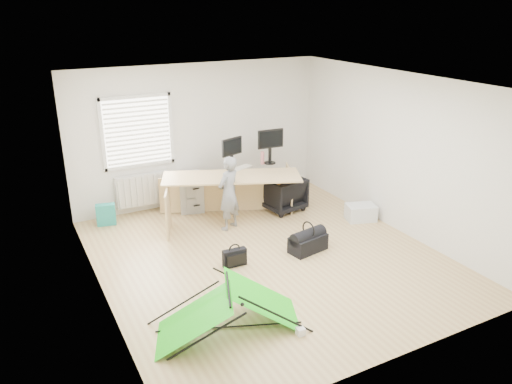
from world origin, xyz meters
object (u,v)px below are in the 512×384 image
filing_cabinet (190,192)px  duffel_bag (308,243)px  desk (232,198)px  monitor_right (270,151)px  monitor_left (232,158)px  thermos (262,158)px  person (229,193)px  laptop_bag (235,258)px  office_chair (283,193)px  kite (229,309)px  storage_crate (361,212)px

filing_cabinet → duffel_bag: bearing=-54.5°
desk → filing_cabinet: 0.96m
desk → monitor_right: monitor_right is taller
monitor_left → monitor_right: monitor_right is taller
filing_cabinet → thermos: 1.52m
desk → monitor_right: 1.22m
thermos → person: size_ratio=0.19×
thermos → desk: bearing=-156.5°
monitor_left → laptop_bag: size_ratio=1.27×
office_chair → laptop_bag: size_ratio=1.99×
kite → storage_crate: (3.50, 1.84, -0.13)m
filing_cabinet → thermos: thermos is taller
monitor_left → thermos: monitor_left is taller
thermos → person: (-1.04, -0.70, -0.30)m
desk → filing_cabinet: bearing=143.6°
monitor_right → laptop_bag: size_ratio=1.41×
filing_cabinet → storage_crate: (2.55, -1.95, -0.20)m
desk → laptop_bag: 1.78m
desk → laptop_bag: size_ratio=6.72×
desk → thermos: 1.04m
kite → monitor_right: bearing=75.5°
monitor_right → person: size_ratio=0.39×
filing_cabinet → storage_crate: size_ratio=1.34×
monitor_left → person: (-0.38, -0.68, -0.40)m
duffel_bag → filing_cabinet: bearing=101.2°
storage_crate → filing_cabinet: bearing=142.6°
desk → duffel_bag: bearing=-50.4°
desk → duffel_bag: (0.53, -1.71, -0.28)m
monitor_left → duffel_bag: bearing=-97.7°
monitor_left → monitor_right: (0.80, -0.01, 0.03)m
kite → duffel_bag: (1.97, 1.25, -0.14)m
thermos → kite: bearing=-124.2°
storage_crate → laptop_bag: 2.82m
desk → monitor_left: bearing=86.7°
laptop_bag → person: bearing=70.9°
monitor_left → laptop_bag: (-0.88, -1.94, -0.92)m
monitor_right → kite: bearing=-122.3°
office_chair → laptop_bag: (-1.76, -1.56, -0.19)m
monitor_right → storage_crate: (1.09, -1.46, -0.94)m
person → storage_crate: size_ratio=2.55×
person → laptop_bag: 1.45m
monitor_right → kite: 4.16m
filing_cabinet → laptop_bag: filing_cabinet is taller
kite → storage_crate: size_ratio=3.47×
laptop_bag → desk: bearing=68.4°
thermos → kite: size_ratio=0.14×
monitor_left → thermos: (0.65, 0.02, -0.10)m
thermos → monitor_right: bearing=-8.0°
filing_cabinet → monitor_right: bearing=-4.9°
desk → storage_crate: size_ratio=4.75×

